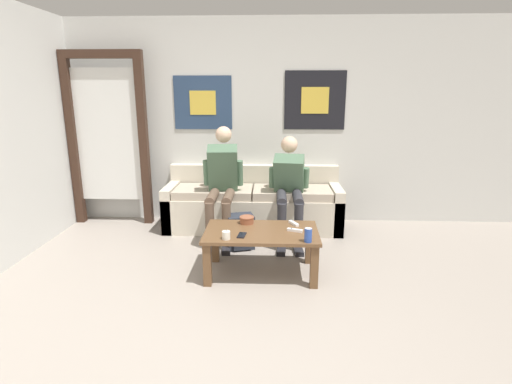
{
  "coord_description": "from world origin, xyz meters",
  "views": [
    {
      "loc": [
        0.33,
        -2.36,
        1.71
      ],
      "look_at": [
        0.17,
        1.59,
        0.68
      ],
      "focal_mm": 28.0,
      "sensor_mm": 36.0,
      "label": 1
    }
  ],
  "objects_px": {
    "backpack": "(240,232)",
    "ceramic_bowl": "(247,219)",
    "person_seated_adult": "(222,179)",
    "pillar_candle": "(226,235)",
    "cell_phone": "(242,235)",
    "game_controller_near_left": "(295,230)",
    "game_controller_near_right": "(294,223)",
    "person_seated_teen": "(289,184)",
    "coffee_table": "(261,238)",
    "drink_can_blue": "(308,235)",
    "couch": "(253,205)"
  },
  "relations": [
    {
      "from": "backpack",
      "to": "game_controller_near_right",
      "type": "relative_size",
      "value": 2.61
    },
    {
      "from": "drink_can_blue",
      "to": "game_controller_near_left",
      "type": "height_order",
      "value": "drink_can_blue"
    },
    {
      "from": "coffee_table",
      "to": "person_seated_adult",
      "type": "relative_size",
      "value": 0.82
    },
    {
      "from": "backpack",
      "to": "cell_phone",
      "type": "distance_m",
      "value": 0.8
    },
    {
      "from": "game_controller_near_right",
      "to": "cell_phone",
      "type": "height_order",
      "value": "game_controller_near_right"
    },
    {
      "from": "coffee_table",
      "to": "person_seated_adult",
      "type": "distance_m",
      "value": 1.14
    },
    {
      "from": "backpack",
      "to": "ceramic_bowl",
      "type": "relative_size",
      "value": 2.58
    },
    {
      "from": "ceramic_bowl",
      "to": "cell_phone",
      "type": "height_order",
      "value": "ceramic_bowl"
    },
    {
      "from": "cell_phone",
      "to": "game_controller_near_left",
      "type": "bearing_deg",
      "value": 15.14
    },
    {
      "from": "cell_phone",
      "to": "pillar_candle",
      "type": "bearing_deg",
      "value": -145.86
    },
    {
      "from": "pillar_candle",
      "to": "game_controller_near_left",
      "type": "height_order",
      "value": "pillar_candle"
    },
    {
      "from": "ceramic_bowl",
      "to": "game_controller_near_right",
      "type": "bearing_deg",
      "value": -2.25
    },
    {
      "from": "person_seated_adult",
      "to": "drink_can_blue",
      "type": "height_order",
      "value": "person_seated_adult"
    },
    {
      "from": "coffee_table",
      "to": "backpack",
      "type": "xyz_separation_m",
      "value": [
        -0.25,
        0.62,
        -0.17
      ]
    },
    {
      "from": "pillar_candle",
      "to": "game_controller_near_right",
      "type": "relative_size",
      "value": 0.59
    },
    {
      "from": "cell_phone",
      "to": "ceramic_bowl",
      "type": "bearing_deg",
      "value": 86.04
    },
    {
      "from": "coffee_table",
      "to": "person_seated_adult",
      "type": "xyz_separation_m",
      "value": [
        -0.48,
        0.97,
        0.34
      ]
    },
    {
      "from": "pillar_candle",
      "to": "game_controller_near_left",
      "type": "distance_m",
      "value": 0.65
    },
    {
      "from": "game_controller_near_left",
      "to": "cell_phone",
      "type": "xyz_separation_m",
      "value": [
        -0.48,
        -0.13,
        -0.01
      ]
    },
    {
      "from": "person_seated_teen",
      "to": "pillar_candle",
      "type": "bearing_deg",
      "value": -116.79
    },
    {
      "from": "couch",
      "to": "game_controller_near_left",
      "type": "relative_size",
      "value": 14.7
    },
    {
      "from": "person_seated_adult",
      "to": "cell_phone",
      "type": "relative_size",
      "value": 8.89
    },
    {
      "from": "person_seated_teen",
      "to": "backpack",
      "type": "height_order",
      "value": "person_seated_teen"
    },
    {
      "from": "drink_can_blue",
      "to": "game_controller_near_right",
      "type": "relative_size",
      "value": 0.86
    },
    {
      "from": "pillar_candle",
      "to": "coffee_table",
      "type": "bearing_deg",
      "value": 36.3
    },
    {
      "from": "game_controller_near_right",
      "to": "game_controller_near_left",
      "type": "bearing_deg",
      "value": -89.84
    },
    {
      "from": "drink_can_blue",
      "to": "person_seated_adult",
      "type": "bearing_deg",
      "value": 125.91
    },
    {
      "from": "person_seated_adult",
      "to": "couch",
      "type": "bearing_deg",
      "value": 43.86
    },
    {
      "from": "ceramic_bowl",
      "to": "game_controller_near_left",
      "type": "xyz_separation_m",
      "value": [
        0.46,
        -0.21,
        -0.03
      ]
    },
    {
      "from": "person_seated_teen",
      "to": "game_controller_near_right",
      "type": "xyz_separation_m",
      "value": [
        0.02,
        -0.76,
        -0.2
      ]
    },
    {
      "from": "game_controller_near_left",
      "to": "game_controller_near_right",
      "type": "relative_size",
      "value": 1.02
    },
    {
      "from": "game_controller_near_right",
      "to": "person_seated_adult",
      "type": "bearing_deg",
      "value": 135.35
    },
    {
      "from": "game_controller_near_left",
      "to": "cell_phone",
      "type": "distance_m",
      "value": 0.5
    },
    {
      "from": "person_seated_adult",
      "to": "pillar_candle",
      "type": "bearing_deg",
      "value": -81.36
    },
    {
      "from": "backpack",
      "to": "pillar_candle",
      "type": "relative_size",
      "value": 4.43
    },
    {
      "from": "game_controller_near_left",
      "to": "cell_phone",
      "type": "height_order",
      "value": "game_controller_near_left"
    },
    {
      "from": "pillar_candle",
      "to": "drink_can_blue",
      "type": "relative_size",
      "value": 0.68
    },
    {
      "from": "pillar_candle",
      "to": "cell_phone",
      "type": "bearing_deg",
      "value": 34.14
    },
    {
      "from": "person_seated_adult",
      "to": "drink_can_blue",
      "type": "distance_m",
      "value": 1.53
    },
    {
      "from": "ceramic_bowl",
      "to": "game_controller_near_left",
      "type": "relative_size",
      "value": 0.99
    },
    {
      "from": "game_controller_near_right",
      "to": "person_seated_teen",
      "type": "bearing_deg",
      "value": 91.14
    },
    {
      "from": "ceramic_bowl",
      "to": "person_seated_adult",
      "type": "bearing_deg",
      "value": 113.67
    },
    {
      "from": "person_seated_adult",
      "to": "backpack",
      "type": "relative_size",
      "value": 3.4
    },
    {
      "from": "backpack",
      "to": "person_seated_adult",
      "type": "bearing_deg",
      "value": 123.88
    },
    {
      "from": "coffee_table",
      "to": "drink_can_blue",
      "type": "xyz_separation_m",
      "value": [
        0.41,
        -0.26,
        0.14
      ]
    },
    {
      "from": "couch",
      "to": "ceramic_bowl",
      "type": "relative_size",
      "value": 14.85
    },
    {
      "from": "couch",
      "to": "coffee_table",
      "type": "relative_size",
      "value": 2.06
    },
    {
      "from": "pillar_candle",
      "to": "backpack",
      "type": "bearing_deg",
      "value": 86.18
    },
    {
      "from": "ceramic_bowl",
      "to": "drink_can_blue",
      "type": "xyz_separation_m",
      "value": [
        0.56,
        -0.47,
        0.02
      ]
    },
    {
      "from": "person_seated_teen",
      "to": "couch",
      "type": "bearing_deg",
      "value": 141.08
    }
  ]
}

